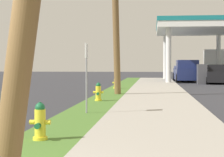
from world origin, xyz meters
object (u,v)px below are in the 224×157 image
fire_hydrant_third (116,83)px  truck_teal_on_apron (213,65)px  car_black_by_near_pump (217,75)px  fire_hydrant_nearest (40,123)px  truck_navy_at_forecourt (186,72)px  fire_hydrant_second (98,93)px  utility_pole_midground (115,6)px  street_sign_post (86,63)px

fire_hydrant_third → truck_teal_on_apron: 21.93m
fire_hydrant_third → car_black_by_near_pump: bearing=51.8°
fire_hydrant_nearest → truck_navy_at_forecourt: size_ratio=0.14×
fire_hydrant_second → utility_pole_midground: utility_pole_midground is taller
street_sign_post → car_black_by_near_pump: (7.23, 22.01, -0.91)m
fire_hydrant_second → utility_pole_midground: bearing=84.0°
truck_navy_at_forecourt → truck_teal_on_apron: truck_teal_on_apron is taller
fire_hydrant_second → street_sign_post: bearing=-87.2°
fire_hydrant_third → fire_hydrant_second: bearing=-89.5°
fire_hydrant_nearest → fire_hydrant_third: same height
fire_hydrant_nearest → truck_teal_on_apron: (8.59, 37.03, 1.04)m
fire_hydrant_third → street_sign_post: 12.54m
fire_hydrant_third → street_sign_post: size_ratio=0.35×
car_black_by_near_pump → truck_navy_at_forecourt: truck_navy_at_forecourt is taller
street_sign_post → truck_navy_at_forecourt: street_sign_post is taller
street_sign_post → fire_hydrant_second: bearing=92.8°
street_sign_post → truck_teal_on_apron: bearing=75.5°
utility_pole_midground → truck_navy_at_forecourt: utility_pole_midground is taller
car_black_by_near_pump → truck_teal_on_apron: bearing=83.7°
street_sign_post → truck_navy_at_forecourt: (4.98, 25.23, -0.72)m
truck_navy_at_forecourt → street_sign_post: bearing=-101.2°
fire_hydrant_second → street_sign_post: street_sign_post is taller
fire_hydrant_nearest → truck_teal_on_apron: size_ratio=0.11×
fire_hydrant_second → car_black_by_near_pump: 19.40m
fire_hydrant_third → truck_navy_at_forecourt: size_ratio=0.14×
fire_hydrant_second → truck_teal_on_apron: bearing=73.2°
fire_hydrant_nearest → fire_hydrant_third: 16.92m
fire_hydrant_second → fire_hydrant_third: same height
fire_hydrant_second → street_sign_post: (0.20, -4.09, 1.19)m
fire_hydrant_third → car_black_by_near_pump: (7.50, 9.53, 0.28)m
fire_hydrant_second → fire_hydrant_third: 8.39m
utility_pole_midground → truck_teal_on_apron: bearing=71.8°
fire_hydrant_nearest → fire_hydrant_second: size_ratio=1.00×
street_sign_post → car_black_by_near_pump: size_ratio=0.46×
fire_hydrant_second → car_black_by_near_pump: car_black_by_near_pump is taller
fire_hydrant_third → truck_teal_on_apron: bearing=66.7°
fire_hydrant_third → street_sign_post: (0.27, -12.48, 1.19)m
fire_hydrant_nearest → fire_hydrant_second: same height
truck_teal_on_apron → fire_hydrant_nearest: bearing=-103.1°
truck_teal_on_apron → street_sign_post: bearing=-104.5°
fire_hydrant_third → truck_teal_on_apron: (8.68, 20.11, 1.04)m
truck_navy_at_forecourt → fire_hydrant_third: bearing=-112.4°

